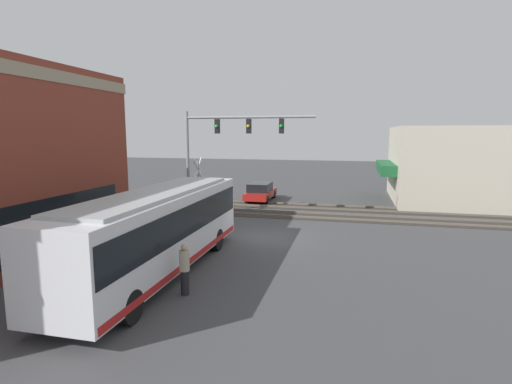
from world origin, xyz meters
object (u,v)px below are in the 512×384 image
(crossing_signal, at_px, (198,181))
(pedestrian_near_bus, at_px, (185,269))
(parked_car_red, at_px, (260,192))
(city_bus, at_px, (157,229))

(crossing_signal, relative_size, pedestrian_near_bus, 2.17)
(parked_car_red, bearing_deg, pedestrian_near_bus, -174.60)
(crossing_signal, bearing_deg, pedestrian_near_bus, -160.29)
(parked_car_red, xyz_separation_m, pedestrian_near_bus, (-18.99, -1.80, 0.23))
(city_bus, relative_size, crossing_signal, 3.00)
(parked_car_red, distance_m, pedestrian_near_bus, 19.07)
(city_bus, distance_m, parked_car_red, 17.40)
(parked_car_red, bearing_deg, city_bus, 180.00)
(parked_car_red, bearing_deg, crossing_signal, 159.36)
(city_bus, xyz_separation_m, parked_car_red, (17.37, -0.00, -1.11))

